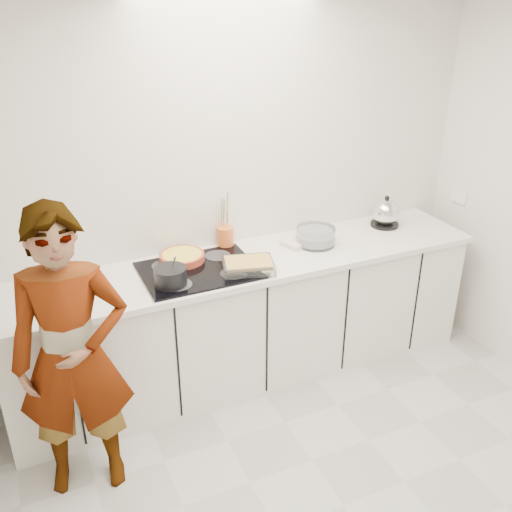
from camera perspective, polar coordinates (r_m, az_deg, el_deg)
name	(u,v)px	position (r m, az deg, el deg)	size (l,w,h in m)	color
floor	(344,506)	(3.40, 8.81, -23.43)	(3.60, 3.20, 0.00)	silver
wall_back	(229,189)	(3.86, -2.70, 6.71)	(3.60, 0.00, 2.60)	silver
base_cabinets	(249,322)	(3.97, -0.71, -6.57)	(3.20, 0.58, 0.87)	white
countertop	(249,263)	(3.75, -0.75, -0.68)	(3.24, 0.64, 0.04)	white
hob	(199,270)	(3.61, -5.72, -1.44)	(0.72, 0.54, 0.01)	black
tart_dish	(182,257)	(3.72, -7.41, -0.08)	(0.35, 0.35, 0.05)	#A43E28
saucepan	(170,276)	(3.43, -8.56, -2.01)	(0.25, 0.25, 0.19)	black
baking_dish	(248,265)	(3.57, -0.79, -0.89)	(0.37, 0.31, 0.06)	silver
mixing_bowl	(316,237)	(3.96, 5.98, 1.93)	(0.28, 0.28, 0.13)	silver
tea_towel	(298,242)	(3.97, 4.23, 1.40)	(0.22, 0.16, 0.04)	white
kettle	(386,213)	(4.34, 12.83, 4.19)	(0.25, 0.25, 0.24)	black
utensil_crock	(225,237)	(3.91, -3.07, 1.93)	(0.11, 0.11, 0.14)	orange
cook	(73,357)	(3.10, -17.87, -9.61)	(0.60, 0.40, 1.65)	white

